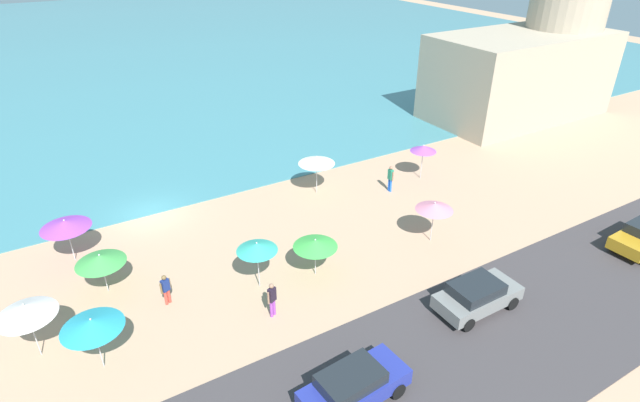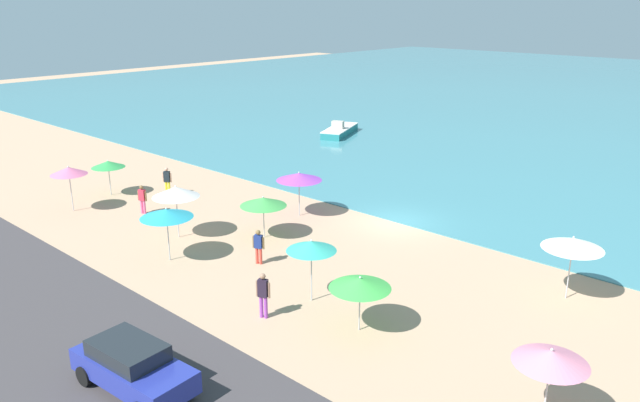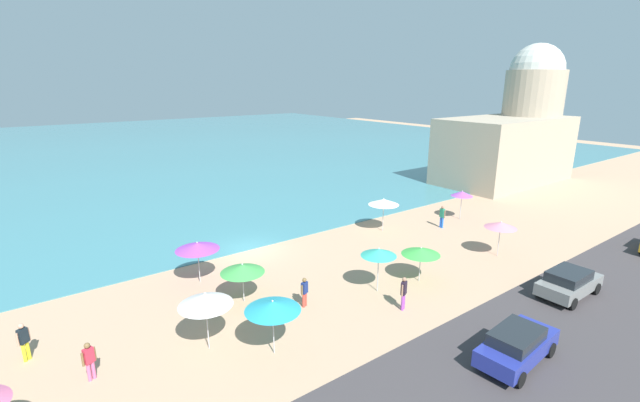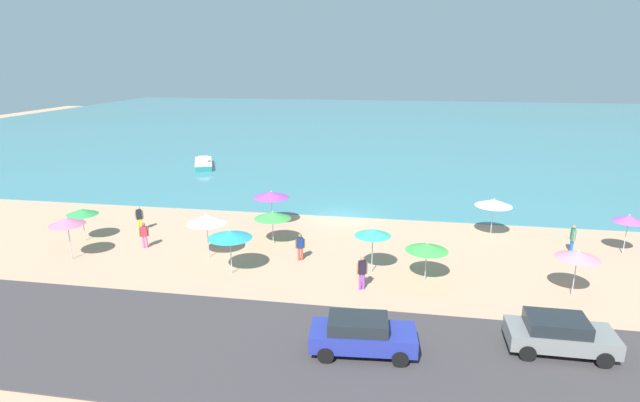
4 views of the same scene
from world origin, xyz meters
The scene contains 18 objects.
ground_plane centered at (0.00, 0.00, 0.00)m, with size 160.00×160.00×0.00m, color tan.
coastal_road centered at (0.00, -18.00, 0.03)m, with size 80.00×8.00×0.06m, color #3D383A.
beach_umbrella_0 centered at (5.73, -10.14, 1.84)m, with size 2.22×2.22×2.10m.
beach_umbrella_1 centered at (-3.59, -6.21, 1.86)m, with size 2.31×2.31×2.15m.
beach_umbrella_2 centered at (-14.50, -10.71, 2.33)m, with size 1.99×1.99×2.61m.
beach_umbrella_3 centered at (12.82, -10.76, 2.17)m, with size 2.05×2.05×2.44m.
beach_umbrella_4 centered at (-4.62, -11.07, 2.25)m, with size 2.37×2.37×2.52m.
beach_umbrella_5 centered at (-15.68, -7.71, 1.93)m, with size 1.98×1.98×2.19m.
beach_umbrella_6 centered at (-6.73, -9.09, 2.37)m, with size 2.32×2.32×2.70m.
beach_umbrella_8 centered at (2.88, -9.61, 2.30)m, with size 1.96×1.96×2.57m.
beach_umbrella_9 centered at (10.19, -2.61, 2.34)m, with size 2.36×2.36×2.63m.
beach_umbrella_10 centered at (-4.61, -2.65, 2.21)m, with size 2.49×2.49×2.49m.
bather_0 centered at (-11.20, -8.29, 0.91)m, with size 0.54×0.34×1.63m.
bather_1 centered at (-1.33, -8.60, 0.90)m, with size 0.53×0.34×1.61m.
bather_2 centered at (2.53, -11.83, 1.01)m, with size 0.53×0.35×1.79m.
bather_3 centered at (-13.15, -5.34, 0.97)m, with size 0.49×0.38×1.72m.
parked_car_0 centered at (3.03, -17.58, 0.86)m, with size 4.26×2.09×1.52m.
skiff_nearshore centered at (-17.02, 15.07, 0.41)m, with size 3.72×5.92×1.29m.
Camera 2 is at (18.16, -25.71, 11.28)m, focal length 35.00 mm.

